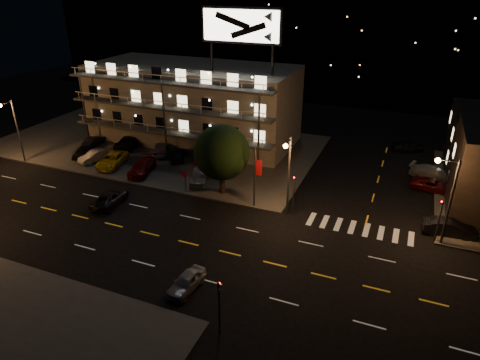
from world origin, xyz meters
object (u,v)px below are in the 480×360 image
at_px(lot_car_2, 112,160).
at_px(road_car_west, 110,198).
at_px(road_car_east, 186,282).
at_px(lot_car_7, 161,148).
at_px(lot_car_4, 199,176).
at_px(side_car_0, 450,228).
at_px(tree, 221,154).

distance_m(lot_car_2, road_car_west, 9.82).
bearing_deg(lot_car_2, road_car_east, -52.76).
bearing_deg(road_car_west, lot_car_7, -88.01).
bearing_deg(lot_car_2, lot_car_7, 46.49).
bearing_deg(lot_car_2, lot_car_4, -12.91).
height_order(lot_car_4, side_car_0, lot_car_4).
distance_m(lot_car_4, road_car_east, 18.20).
bearing_deg(lot_car_7, road_car_east, 101.02).
relative_size(road_car_east, road_car_west, 0.78).
xyz_separation_m(lot_car_4, road_car_west, (-6.19, -7.80, -0.24)).
xyz_separation_m(tree, side_car_0, (22.38, 0.41, -3.90)).
distance_m(lot_car_2, lot_car_4, 11.98).
height_order(tree, lot_car_2, tree).
relative_size(lot_car_4, lot_car_7, 0.88).
xyz_separation_m(lot_car_2, road_car_west, (5.79, -7.93, -0.21)).
xyz_separation_m(lot_car_4, road_car_east, (7.56, -16.56, -0.27)).
relative_size(lot_car_7, road_car_west, 1.05).
relative_size(tree, lot_car_7, 1.48).
bearing_deg(lot_car_4, tree, -41.38).
xyz_separation_m(side_car_0, road_car_east, (-18.33, -15.59, -0.11)).
bearing_deg(lot_car_4, lot_car_2, 159.26).
bearing_deg(lot_car_2, road_car_west, -66.13).
relative_size(lot_car_7, road_car_east, 1.35).
bearing_deg(tree, lot_car_7, 149.03).
bearing_deg(lot_car_2, side_car_0, -13.93).
height_order(road_car_east, road_car_west, road_car_west).
bearing_deg(road_car_west, road_car_east, 139.83).
bearing_deg(side_car_0, road_car_east, 127.02).
xyz_separation_m(lot_car_4, side_car_0, (25.89, -0.96, -0.17)).
bearing_deg(side_car_0, lot_car_4, 84.51).
relative_size(lot_car_2, road_car_east, 1.41).
bearing_deg(side_car_0, tree, 87.68).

